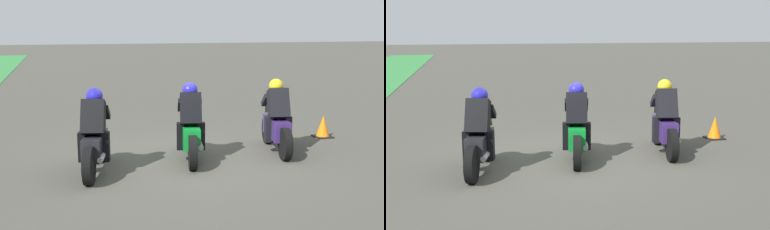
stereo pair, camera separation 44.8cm
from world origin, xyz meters
TOP-DOWN VIEW (x-y plane):
  - ground_plane at (0.00, 0.00)m, footprint 120.00×120.00m
  - rider_lane_a at (0.13, -1.93)m, footprint 2.03×0.61m
  - rider_lane_b at (-0.03, -0.04)m, footprint 2.03×0.63m
  - rider_lane_c at (-0.40, 1.81)m, footprint 2.02×0.64m
  - traffic_cone at (1.04, -3.55)m, footprint 0.40×0.40m

SIDE VIEW (x-z plane):
  - ground_plane at x=0.00m, z-range 0.00..0.00m
  - traffic_cone at x=1.04m, z-range -0.02..0.50m
  - rider_lane_a at x=0.13m, z-range -0.13..1.38m
  - rider_lane_b at x=-0.03m, z-range -0.13..1.38m
  - rider_lane_c at x=-0.40m, z-range -0.13..1.38m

